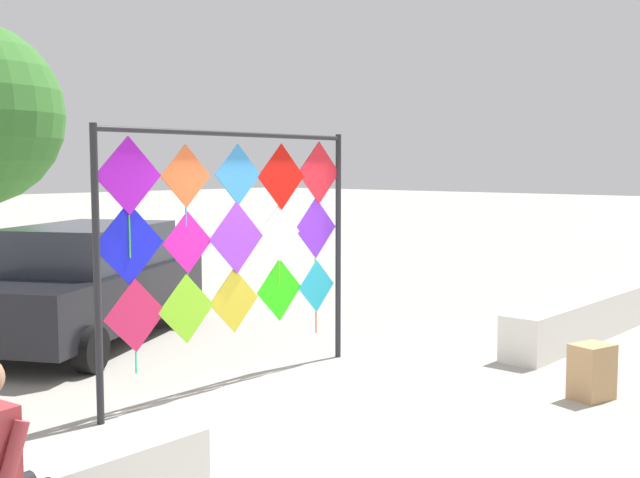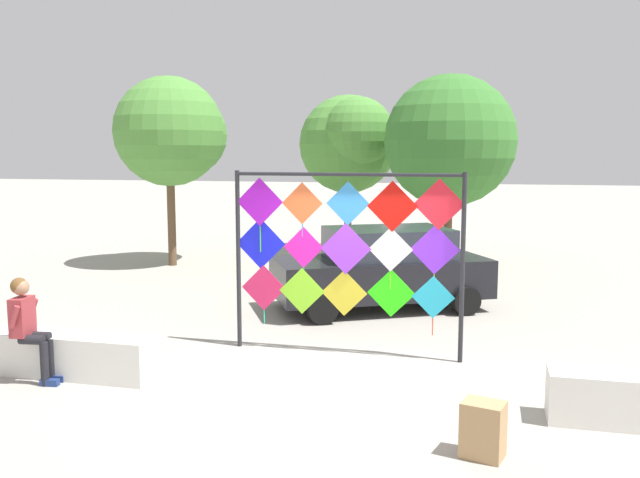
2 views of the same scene
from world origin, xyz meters
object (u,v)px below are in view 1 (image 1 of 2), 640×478
parked_car (85,283)px  cardboard_box_large (592,372)px  kite_display_rack (235,231)px  seated_vendor (1,460)px

parked_car → cardboard_box_large: 6.64m
parked_car → cardboard_box_large: bearing=-72.5°
kite_display_rack → parked_car: bearing=88.1°
seated_vendor → parked_car: 6.74m
seated_vendor → cardboard_box_large: seated_vendor is taller
seated_vendor → parked_car: parked_car is taller
kite_display_rack → parked_car: size_ratio=0.79×
cardboard_box_large → seated_vendor: bearing=171.9°
seated_vendor → parked_car: (3.94, 5.46, -0.02)m
seated_vendor → cardboard_box_large: bearing=-8.1°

